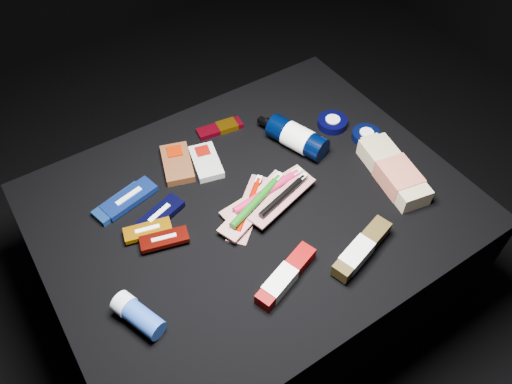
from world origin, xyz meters
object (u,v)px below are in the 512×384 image
bodywash_bottle (394,173)px  toothpaste_carton_red (284,278)px  deodorant_stick (138,315)px  lotion_bottle (297,138)px

bodywash_bottle → toothpaste_carton_red: size_ratio=1.39×
deodorant_stick → toothpaste_carton_red: deodorant_stick is taller
lotion_bottle → deodorant_stick: bearing=-176.1°
lotion_bottle → bodywash_bottle: size_ratio=0.87×
lotion_bottle → deodorant_stick: (-0.55, -0.23, -0.01)m
bodywash_bottle → toothpaste_carton_red: (-0.40, -0.09, -0.01)m
toothpaste_carton_red → lotion_bottle: bearing=31.3°
lotion_bottle → toothpaste_carton_red: lotion_bottle is taller
toothpaste_carton_red → deodorant_stick: bearing=144.6°
lotion_bottle → bodywash_bottle: lotion_bottle is taller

